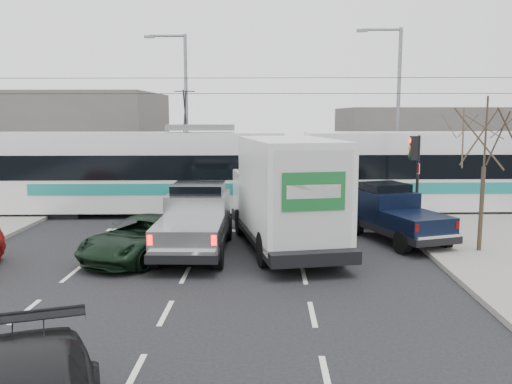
{
  "coord_description": "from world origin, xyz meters",
  "views": [
    {
      "loc": [
        0.67,
        -14.98,
        4.58
      ],
      "look_at": [
        0.23,
        4.27,
        1.8
      ],
      "focal_mm": 38.0,
      "sensor_mm": 36.0,
      "label": 1
    }
  ],
  "objects_px": {
    "street_lamp_near": "(395,104)",
    "silver_pickup": "(196,219)",
    "bare_tree": "(485,139)",
    "street_lamp_far": "(183,105)",
    "green_car": "(143,238)",
    "box_truck": "(286,195)",
    "traffic_signal": "(415,161)",
    "navy_pickup": "(393,213)",
    "tram": "(293,171)"
  },
  "relations": [
    {
      "from": "street_lamp_near",
      "to": "silver_pickup",
      "type": "bearing_deg",
      "value": -129.3
    },
    {
      "from": "bare_tree",
      "to": "street_lamp_far",
      "type": "relative_size",
      "value": 0.56
    },
    {
      "from": "green_car",
      "to": "box_truck",
      "type": "bearing_deg",
      "value": 37.78
    },
    {
      "from": "silver_pickup",
      "to": "box_truck",
      "type": "bearing_deg",
      "value": 2.8
    },
    {
      "from": "bare_tree",
      "to": "street_lamp_far",
      "type": "xyz_separation_m",
      "value": [
        -11.79,
        13.5,
        1.32
      ]
    },
    {
      "from": "traffic_signal",
      "to": "navy_pickup",
      "type": "height_order",
      "value": "traffic_signal"
    },
    {
      "from": "tram",
      "to": "navy_pickup",
      "type": "xyz_separation_m",
      "value": [
        3.41,
        -5.34,
        -0.98
      ]
    },
    {
      "from": "silver_pickup",
      "to": "green_car",
      "type": "bearing_deg",
      "value": -146.65
    },
    {
      "from": "street_lamp_far",
      "to": "navy_pickup",
      "type": "xyz_separation_m",
      "value": [
        9.42,
        -11.47,
        -4.11
      ]
    },
    {
      "from": "tram",
      "to": "green_car",
      "type": "xyz_separation_m",
      "value": [
        -5.16,
        -8.01,
        -1.32
      ]
    },
    {
      "from": "street_lamp_far",
      "to": "navy_pickup",
      "type": "height_order",
      "value": "street_lamp_far"
    },
    {
      "from": "navy_pickup",
      "to": "tram",
      "type": "bearing_deg",
      "value": 102.42
    },
    {
      "from": "street_lamp_near",
      "to": "street_lamp_far",
      "type": "relative_size",
      "value": 1.0
    },
    {
      "from": "box_truck",
      "to": "navy_pickup",
      "type": "relative_size",
      "value": 1.55
    },
    {
      "from": "box_truck",
      "to": "green_car",
      "type": "relative_size",
      "value": 1.68
    },
    {
      "from": "street_lamp_near",
      "to": "tram",
      "type": "distance_m",
      "value": 7.56
    },
    {
      "from": "bare_tree",
      "to": "navy_pickup",
      "type": "height_order",
      "value": "bare_tree"
    },
    {
      "from": "tram",
      "to": "bare_tree",
      "type": "bearing_deg",
      "value": -54.83
    },
    {
      "from": "street_lamp_near",
      "to": "green_car",
      "type": "relative_size",
      "value": 1.9
    },
    {
      "from": "traffic_signal",
      "to": "silver_pickup",
      "type": "xyz_separation_m",
      "value": [
        -8.23,
        -3.59,
        -1.66
      ]
    },
    {
      "from": "box_truck",
      "to": "green_car",
      "type": "height_order",
      "value": "box_truck"
    },
    {
      "from": "street_lamp_far",
      "to": "navy_pickup",
      "type": "bearing_deg",
      "value": -50.61
    },
    {
      "from": "street_lamp_near",
      "to": "navy_pickup",
      "type": "xyz_separation_m",
      "value": [
        -2.08,
        -9.47,
        -4.11
      ]
    },
    {
      "from": "traffic_signal",
      "to": "green_car",
      "type": "relative_size",
      "value": 0.76
    },
    {
      "from": "bare_tree",
      "to": "navy_pickup",
      "type": "relative_size",
      "value": 0.98
    },
    {
      "from": "traffic_signal",
      "to": "tram",
      "type": "relative_size",
      "value": 0.13
    },
    {
      "from": "green_car",
      "to": "silver_pickup",
      "type": "bearing_deg",
      "value": 56.64
    },
    {
      "from": "navy_pickup",
      "to": "box_truck",
      "type": "bearing_deg",
      "value": -179.98
    },
    {
      "from": "street_lamp_far",
      "to": "navy_pickup",
      "type": "distance_m",
      "value": 15.4
    },
    {
      "from": "navy_pickup",
      "to": "green_car",
      "type": "height_order",
      "value": "navy_pickup"
    },
    {
      "from": "bare_tree",
      "to": "green_car",
      "type": "relative_size",
      "value": 1.05
    },
    {
      "from": "tram",
      "to": "silver_pickup",
      "type": "height_order",
      "value": "tram"
    },
    {
      "from": "tram",
      "to": "traffic_signal",
      "type": "bearing_deg",
      "value": -38.87
    },
    {
      "from": "bare_tree",
      "to": "street_lamp_far",
      "type": "bearing_deg",
      "value": 131.12
    },
    {
      "from": "street_lamp_near",
      "to": "green_car",
      "type": "distance_m",
      "value": 16.76
    },
    {
      "from": "silver_pickup",
      "to": "green_car",
      "type": "height_order",
      "value": "silver_pickup"
    },
    {
      "from": "box_truck",
      "to": "navy_pickup",
      "type": "distance_m",
      "value": 4.32
    },
    {
      "from": "green_car",
      "to": "street_lamp_far",
      "type": "bearing_deg",
      "value": 116.45
    },
    {
      "from": "bare_tree",
      "to": "box_truck",
      "type": "distance_m",
      "value": 6.65
    },
    {
      "from": "silver_pickup",
      "to": "navy_pickup",
      "type": "bearing_deg",
      "value": 12.82
    },
    {
      "from": "navy_pickup",
      "to": "bare_tree",
      "type": "bearing_deg",
      "value": -60.84
    },
    {
      "from": "tram",
      "to": "box_truck",
      "type": "xyz_separation_m",
      "value": [
        -0.55,
        -6.8,
        -0.11
      ]
    },
    {
      "from": "tram",
      "to": "green_car",
      "type": "height_order",
      "value": "tram"
    },
    {
      "from": "bare_tree",
      "to": "street_lamp_near",
      "type": "distance_m",
      "value": 11.58
    },
    {
      "from": "traffic_signal",
      "to": "box_truck",
      "type": "xyz_separation_m",
      "value": [
        -5.21,
        -3.42,
        -0.87
      ]
    },
    {
      "from": "navy_pickup",
      "to": "green_car",
      "type": "distance_m",
      "value": 8.99
    },
    {
      "from": "bare_tree",
      "to": "silver_pickup",
      "type": "relative_size",
      "value": 0.83
    },
    {
      "from": "box_truck",
      "to": "silver_pickup",
      "type": "bearing_deg",
      "value": 171.08
    },
    {
      "from": "tram",
      "to": "silver_pickup",
      "type": "xyz_separation_m",
      "value": [
        -3.58,
        -6.96,
        -0.9
      ]
    },
    {
      "from": "tram",
      "to": "navy_pickup",
      "type": "bearing_deg",
      "value": -60.34
    }
  ]
}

